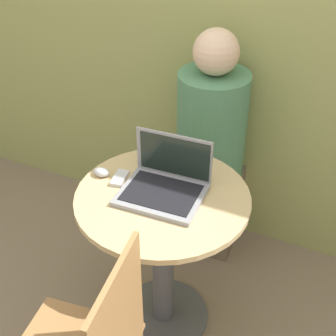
% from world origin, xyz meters
% --- Properties ---
extents(ground_plane, '(12.00, 12.00, 0.00)m').
position_xyz_m(ground_plane, '(0.00, 0.00, 0.00)').
color(ground_plane, '#7F6B56').
extents(back_wall, '(7.00, 0.05, 2.60)m').
position_xyz_m(back_wall, '(0.00, 0.78, 1.30)').
color(back_wall, '#939956').
rests_on(back_wall, ground_plane).
extents(round_table, '(0.70, 0.70, 0.75)m').
position_xyz_m(round_table, '(0.00, 0.00, 0.51)').
color(round_table, '#4C4C51').
rests_on(round_table, ground_plane).
extents(laptop, '(0.33, 0.28, 0.21)m').
position_xyz_m(laptop, '(-0.00, 0.03, 0.79)').
color(laptop, gray).
rests_on(laptop, round_table).
extents(cell_phone, '(0.07, 0.11, 0.02)m').
position_xyz_m(cell_phone, '(-0.20, 0.02, 0.76)').
color(cell_phone, silver).
rests_on(cell_phone, round_table).
extents(computer_mouse, '(0.07, 0.05, 0.03)m').
position_xyz_m(computer_mouse, '(-0.29, 0.01, 0.77)').
color(computer_mouse, '#B2B2B7').
rests_on(computer_mouse, round_table).
extents(person_seated, '(0.35, 0.53, 1.24)m').
position_xyz_m(person_seated, '(-0.01, 0.63, 0.52)').
color(person_seated, brown).
rests_on(person_seated, ground_plane).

